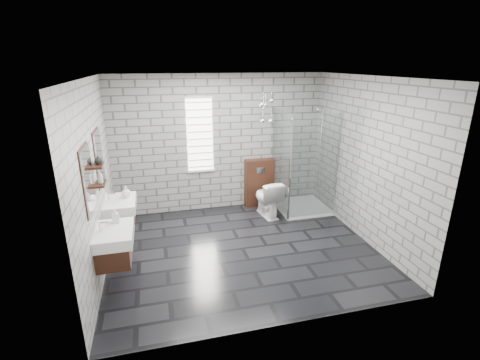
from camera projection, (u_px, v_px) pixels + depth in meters
name	position (u px, v px, depth m)	size (l,w,h in m)	color
floor	(243.00, 249.00, 5.69)	(4.20, 3.60, 0.02)	black
ceiling	(243.00, 76.00, 4.81)	(4.20, 3.60, 0.02)	white
wall_back	(220.00, 144.00, 6.91)	(4.20, 0.02, 2.70)	gray
wall_front	(287.00, 220.00, 3.59)	(4.20, 0.02, 2.70)	gray
wall_left	(94.00, 181.00, 4.76)	(0.02, 3.60, 2.70)	gray
wall_right	(366.00, 161.00, 5.74)	(0.02, 3.60, 2.70)	gray
vanity_left	(111.00, 236.00, 4.50)	(0.47, 0.70, 1.57)	#3D1E12
vanity_right	(118.00, 206.00, 5.46)	(0.47, 0.70, 1.57)	#3D1E12
shelf_lower	(100.00, 184.00, 4.75)	(0.14, 0.30, 0.03)	#3D1E12
shelf_upper	(98.00, 166.00, 4.66)	(0.14, 0.30, 0.03)	#3D1E12
window	(200.00, 135.00, 6.73)	(0.56, 0.05, 1.48)	white
cistern_panel	(259.00, 183.00, 7.27)	(0.60, 0.20, 1.00)	#3D1E12
flush_plate	(261.00, 170.00, 7.08)	(0.18, 0.01, 0.12)	silver
shower_enclosure	(300.00, 188.00, 6.96)	(1.00, 1.00, 2.03)	white
pendant_cluster	(266.00, 110.00, 6.48)	(0.32, 0.22, 0.90)	silver
toilet	(267.00, 198.00, 6.82)	(0.41, 0.72, 0.73)	white
soap_bottle_a	(115.00, 216.00, 4.65)	(0.09, 0.09, 0.19)	#B2B2B2
soap_bottle_b	(126.00, 192.00, 5.51)	(0.15, 0.15, 0.19)	#B2B2B2
soap_bottle_c	(100.00, 177.00, 4.70)	(0.07, 0.07, 0.18)	#B2B2B2
vase	(98.00, 160.00, 4.67)	(0.10, 0.10, 0.11)	#B2B2B2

